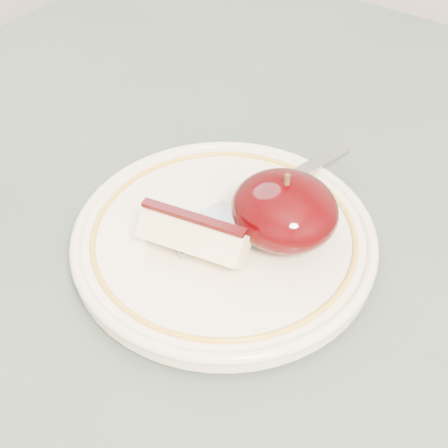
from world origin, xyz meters
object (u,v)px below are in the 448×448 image
Objects in this scene: table at (249,326)px; fork at (260,196)px; plate at (224,238)px; apple_half at (284,210)px.

fork reaches higher than table.
plate is 2.88× the size of apple_half.
apple_half is at bearing 44.88° from table.
plate is at bearing -157.08° from table.
apple_half is (0.04, 0.02, 0.03)m from plate.
apple_half reaches higher than table.
plate is 0.05m from fork.
fork is at bearing 88.04° from plate.
plate is at bearing -166.42° from fork.
apple_half is 0.04m from fork.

